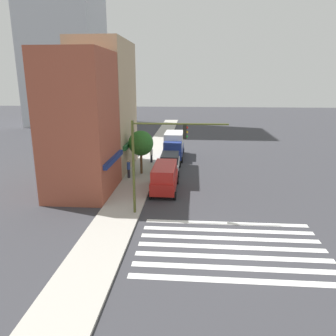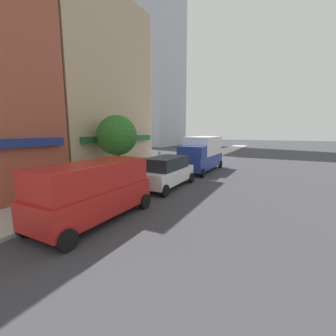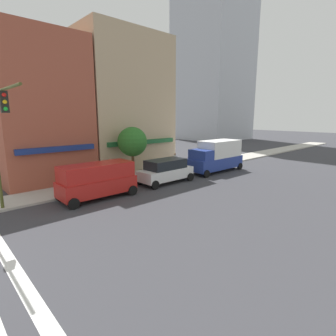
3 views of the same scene
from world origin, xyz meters
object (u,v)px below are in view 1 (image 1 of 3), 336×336
box_truck_blue (174,145)px  traffic_signal (155,151)px  street_tree (141,143)px  suv_white (170,162)px  pedestrian_blue_shirt (129,169)px  van_red (165,177)px  pedestrian_white_shirt (151,154)px

box_truck_blue → traffic_signal: bearing=-179.9°
street_tree → suv_white: bearing=-65.7°
suv_white → box_truck_blue: (6.71, -0.00, 0.56)m
suv_white → pedestrian_blue_shirt: size_ratio=2.67×
van_red → street_tree: (4.84, 2.80, 1.96)m
street_tree → box_truck_blue: bearing=-19.4°
traffic_signal → street_tree: 10.49m
traffic_signal → pedestrian_blue_shirt: 9.85m
pedestrian_white_shirt → box_truck_blue: bearing=48.3°
traffic_signal → street_tree: (10.05, 2.64, -1.44)m
van_red → street_tree: street_tree is taller
van_red → pedestrian_white_shirt: size_ratio=2.83×
pedestrian_white_shirt → street_tree: bearing=-101.6°
van_red → box_truck_blue: size_ratio=0.81×
box_truck_blue → street_tree: street_tree is taller
traffic_signal → pedestrian_blue_shirt: (8.42, 3.62, -3.62)m
traffic_signal → box_truck_blue: traffic_signal is taller
suv_white → pedestrian_white_shirt: bearing=34.5°
suv_white → street_tree: 3.79m
suv_white → pedestrian_blue_shirt: suv_white is taller
van_red → box_truck_blue: 12.82m
street_tree → pedestrian_blue_shirt: bearing=148.9°
box_truck_blue → van_red: bearing=-179.4°
suv_white → pedestrian_blue_shirt: (-2.90, 3.78, 0.04)m
box_truck_blue → pedestrian_blue_shirt: 10.33m
van_red → traffic_signal: bearing=178.5°
traffic_signal → suv_white: size_ratio=1.43×
suv_white → traffic_signal: bearing=178.6°
pedestrian_blue_shirt → street_tree: bearing=117.8°
traffic_signal → van_red: 6.22m
traffic_signal → suv_white: traffic_signal is taller
box_truck_blue → pedestrian_blue_shirt: bearing=159.1°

